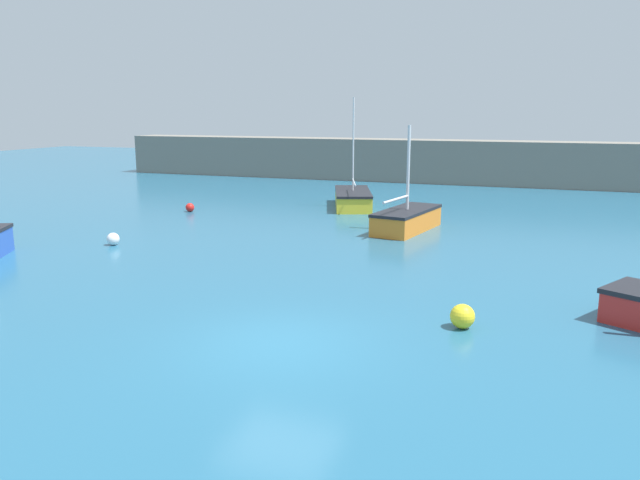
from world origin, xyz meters
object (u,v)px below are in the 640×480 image
object	(u,v)px
sailboat_twin_hulled	(407,219)
mooring_buoy_yellow	(462,316)
mooring_buoy_white	(113,239)
sailboat_tall_mast	(353,198)
mooring_buoy_red	(190,207)

from	to	relation	value
sailboat_twin_hulled	mooring_buoy_yellow	distance (m)	12.04
sailboat_twin_hulled	mooring_buoy_yellow	size ratio (longest dim) A/B	7.95
sailboat_twin_hulled	mooring_buoy_white	xyz separation A→B (m)	(-9.73, -6.68, -0.25)
sailboat_twin_hulled	sailboat_tall_mast	xyz separation A→B (m)	(-4.10, 5.49, -0.03)
mooring_buoy_red	mooring_buoy_white	xyz separation A→B (m)	(1.56, -7.88, 0.02)
mooring_buoy_yellow	mooring_buoy_red	bearing A→B (deg)	140.23
sailboat_tall_mast	mooring_buoy_yellow	world-z (taller)	sailboat_tall_mast
sailboat_twin_hulled	sailboat_tall_mast	size ratio (longest dim) A/B	0.81
sailboat_tall_mast	mooring_buoy_white	bearing A→B (deg)	135.44
sailboat_tall_mast	mooring_buoy_red	xyz separation A→B (m)	(-7.19, -4.30, -0.24)
sailboat_twin_hulled	sailboat_tall_mast	distance (m)	6.85
mooring_buoy_red	mooring_buoy_yellow	world-z (taller)	mooring_buoy_yellow
mooring_buoy_red	mooring_buoy_white	bearing A→B (deg)	-78.79
sailboat_tall_mast	sailboat_twin_hulled	bearing A→B (deg)	-163.00
sailboat_twin_hulled	mooring_buoy_white	bearing A→B (deg)	134.52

